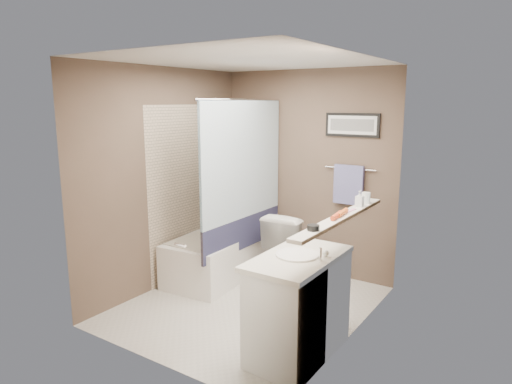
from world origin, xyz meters
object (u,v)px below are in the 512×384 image
Objects in this scene: hair_brush_front at (337,216)px; toilet at (294,245)px; vanity at (298,308)px; candle_bowl_near at (313,228)px; soap_bottle at (360,199)px; glass_jar at (366,198)px; hair_brush_back at (342,213)px; bathtub at (222,254)px.

toilet is at bearing 131.51° from hair_brush_front.
hair_brush_front is (0.19, 0.27, 0.74)m from vanity.
soap_bottle reaches higher than candle_bowl_near.
vanity is 1.22m from glass_jar.
toilet is 8.07× the size of glass_jar.
toilet is 1.34m from glass_jar.
soap_bottle is (0.00, 0.38, 0.05)m from hair_brush_back.
soap_bottle reaches higher than vanity.
hair_brush_back reaches higher than vanity.
glass_jar is 0.71× the size of soap_bottle.
soap_bottle is (1.00, -0.63, 0.78)m from toilet.
vanity is 1.12m from soap_bottle.
hair_brush_front reaches higher than toilet.
toilet reaches higher than vanity.
bathtub is at bearing 146.09° from candle_bowl_near.
candle_bowl_near is at bearing -90.00° from hair_brush_back.
bathtub is 2.10m from hair_brush_back.
vanity is (1.60, -1.06, 0.15)m from bathtub.
toilet is 3.67× the size of hair_brush_back.
vanity is at bearing -101.23° from glass_jar.
hair_brush_front is at bearing -90.00° from soap_bottle.
candle_bowl_near is (1.79, -1.20, 0.89)m from bathtub.
hair_brush_front is at bearing -28.69° from bathtub.
bathtub is 2.33m from candle_bowl_near.
hair_brush_front reaches higher than vanity.
hair_brush_front is at bearing 129.76° from toilet.
bathtub is 6.82× the size of hair_brush_back.
vanity is at bearing 142.20° from candle_bowl_near.
hair_brush_front is at bearing 57.55° from vanity.
hair_brush_back is 0.54m from glass_jar.
toilet is at bearing 18.99° from bathtub.
candle_bowl_near is 0.53m from hair_brush_back.
toilet is 1.98m from candle_bowl_near.
toilet is at bearing 121.72° from vanity.
soap_bottle is at bearing 145.98° from toilet.
hair_brush_front and hair_brush_back have the same top height.
vanity is at bearing -38.46° from bathtub.
glass_jar is (0.00, 0.66, 0.03)m from hair_brush_front.
glass_jar is (0.19, 0.93, 0.77)m from vanity.
hair_brush_front is (1.79, -0.78, 0.89)m from bathtub.
candle_bowl_near reaches higher than toilet.
glass_jar is (1.79, -0.12, 0.92)m from bathtub.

